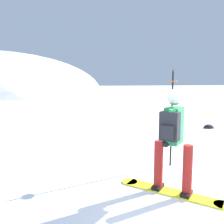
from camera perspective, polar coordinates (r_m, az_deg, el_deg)
The scene contains 4 objects.
ground_plane at distance 3.66m, azimuth 18.86°, elevation -22.89°, with size 300.00×300.00×0.00m, color white.
snowboarder_main at distance 3.89m, azimuth 14.49°, elevation -6.34°, with size 1.28×1.47×1.71m.
piste_marker_near at distance 5.21m, azimuth 14.29°, elevation 0.08°, with size 0.20×0.20×2.10m.
rock_dark at distance 10.29m, azimuth 22.35°, elevation -3.61°, with size 0.43×0.36×0.30m.
Camera 1 is at (-1.96, -2.52, 1.80)m, focal length 37.77 mm.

